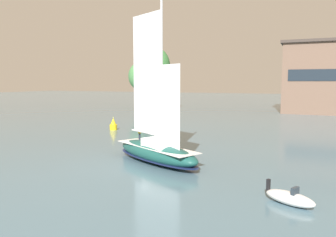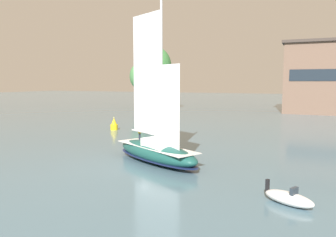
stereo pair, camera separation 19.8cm
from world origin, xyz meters
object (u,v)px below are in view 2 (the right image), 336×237
at_px(tree_shore_left, 141,76).
at_px(channel_buoy, 114,125).
at_px(sailboat_main, 156,150).
at_px(tree_shore_center, 156,66).
at_px(motor_tender, 289,198).

relative_size(tree_shore_left, channel_buoy, 6.31).
bearing_deg(sailboat_main, tree_shore_center, 115.78).
distance_m(tree_shore_left, sailboat_main, 68.83).
height_order(tree_shore_center, motor_tender, tree_shore_center).
height_order(sailboat_main, motor_tender, sailboat_main).
height_order(tree_shore_left, tree_shore_center, tree_shore_center).
xyz_separation_m(sailboat_main, channel_buoy, (-16.07, 17.08, -0.38)).
distance_m(sailboat_main, motor_tender, 14.63).
height_order(motor_tender, channel_buoy, channel_buoy).
distance_m(tree_shore_left, motor_tender, 81.54).
height_order(sailboat_main, channel_buoy, sailboat_main).
distance_m(tree_shore_left, channel_buoy, 46.68).
bearing_deg(tree_shore_left, sailboat_main, -60.29).
bearing_deg(tree_shore_center, channel_buoy, -74.92).
bearing_deg(channel_buoy, tree_shore_center, 105.08).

